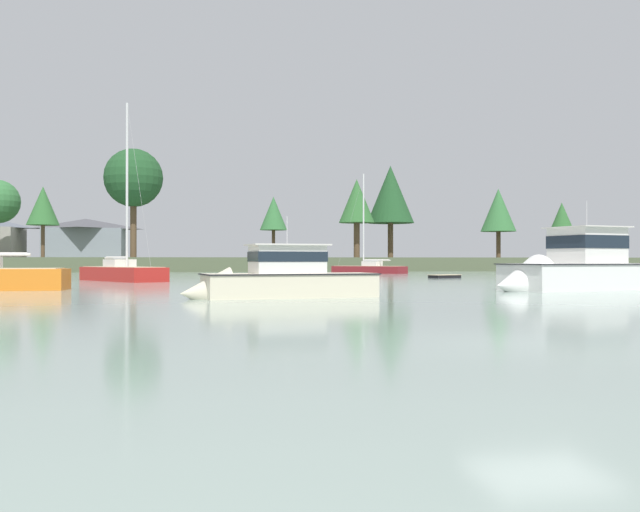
# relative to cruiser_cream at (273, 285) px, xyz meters

# --- Properties ---
(ground_plane) EXTENTS (400.00, 400.00, 0.00)m
(ground_plane) POSITION_rel_cruiser_cream_xyz_m (3.20, -16.46, -0.52)
(ground_plane) COLOR gray
(far_shore_bank) EXTENTS (162.61, 42.29, 1.92)m
(far_shore_bank) POSITION_rel_cruiser_cream_xyz_m (3.20, 83.41, 0.43)
(far_shore_bank) COLOR #4C563D
(far_shore_bank) RESTS_ON ground
(cruiser_cream) EXTENTS (8.38, 3.51, 4.20)m
(cruiser_cream) POSITION_rel_cruiser_cream_xyz_m (0.00, 0.00, 0.00)
(cruiser_cream) COLOR beige
(cruiser_cream) RESTS_ON ground
(sailboat_maroon) EXTENTS (7.90, 8.28, 12.29)m
(sailboat_maroon) POSITION_rel_cruiser_cream_xyz_m (16.84, 50.45, -0.26)
(sailboat_maroon) COLOR maroon
(sailboat_maroon) RESTS_ON ground
(dinghy_black) EXTENTS (3.14, 2.36, 0.41)m
(dinghy_black) POSITION_rel_cruiser_cream_xyz_m (18.02, 28.58, -0.42)
(dinghy_black) COLOR black
(dinghy_black) RESTS_ON ground
(dinghy_sand) EXTENTS (1.88, 3.88, 0.66)m
(dinghy_sand) POSITION_rel_cruiser_cream_xyz_m (35.54, 33.21, -0.36)
(dinghy_sand) COLOR tan
(dinghy_sand) RESTS_ON ground
(cruiser_white) EXTENTS (11.13, 5.79, 5.89)m
(cruiser_white) POSITION_rel_cruiser_cream_xyz_m (16.15, 4.59, 0.18)
(cruiser_white) COLOR white
(cruiser_white) RESTS_ON ground
(sailboat_red) EXTENTS (7.08, 9.12, 13.83)m
(sailboat_red) POSITION_rel_cruiser_cream_xyz_m (-8.49, 24.88, -0.24)
(sailboat_red) COLOR #B2231E
(sailboat_red) RESTS_ON ground
(mooring_buoy_orange) EXTENTS (0.47, 0.47, 0.52)m
(mooring_buoy_orange) POSITION_rel_cruiser_cream_xyz_m (-19.09, 39.47, -0.44)
(mooring_buoy_orange) COLOR orange
(mooring_buoy_orange) RESTS_ON ground
(shore_tree_inland_b) EXTENTS (4.06, 4.06, 9.06)m
(shore_tree_inland_b) POSITION_rel_cruiser_cream_xyz_m (8.26, 74.09, 7.90)
(shore_tree_inland_b) COLOR brown
(shore_tree_inland_b) RESTS_ON far_shore_bank
(shore_tree_inland_c) EXTENTS (4.04, 4.04, 9.03)m
(shore_tree_inland_c) POSITION_rel_cruiser_cream_xyz_m (-22.24, 64.79, 7.90)
(shore_tree_inland_c) COLOR brown
(shore_tree_inland_c) RESTS_ON far_shore_bank
(shore_tree_center_left) EXTENTS (7.69, 7.69, 14.34)m
(shore_tree_center_left) POSITION_rel_cruiser_cream_xyz_m (-11.19, 66.07, 11.81)
(shore_tree_center_left) COLOR brown
(shore_tree_center_left) RESTS_ON far_shore_bank
(shore_tree_center_right) EXTENTS (5.93, 5.93, 11.74)m
(shore_tree_center_right) POSITION_rel_cruiser_cream_xyz_m (47.40, 82.03, 9.44)
(shore_tree_center_right) COLOR brown
(shore_tree_center_right) RESTS_ON far_shore_bank
(shore_tree_right_mid) EXTENTS (6.78, 6.78, 13.25)m
(shore_tree_right_mid) POSITION_rel_cruiser_cream_xyz_m (24.52, 68.21, 10.44)
(shore_tree_right_mid) COLOR brown
(shore_tree_right_mid) RESTS_ON far_shore_bank
(shore_tree_right) EXTENTS (4.93, 4.93, 10.82)m
(shore_tree_right) POSITION_rel_cruiser_cream_xyz_m (18.80, 65.06, 9.06)
(shore_tree_right) COLOR brown
(shore_tree_right) RESTS_ON far_shore_bank
(shore_tree_inland_a) EXTENTS (4.19, 4.19, 9.18)m
(shore_tree_inland_a) POSITION_rel_cruiser_cream_xyz_m (56.61, 77.70, 7.91)
(shore_tree_inland_a) COLOR brown
(shore_tree_inland_a) RESTS_ON far_shore_bank
(cottage_near_water) EXTENTS (12.67, 10.61, 6.14)m
(cottage_near_water) POSITION_rel_cruiser_cream_xyz_m (-20.09, 85.68, 4.56)
(cottage_near_water) COLOR gray
(cottage_near_water) RESTS_ON far_shore_bank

